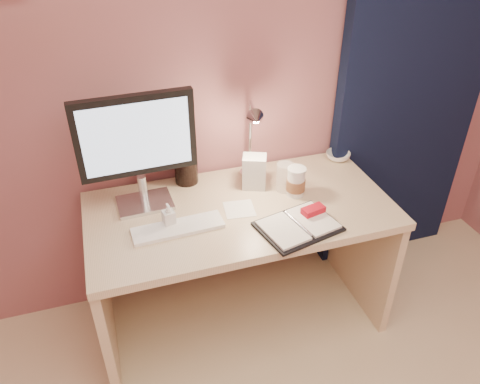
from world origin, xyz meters
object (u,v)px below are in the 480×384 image
object	(u,v)px
keyboard	(178,228)
lotion_bottle	(169,215)
product_box	(254,172)
desk	(236,236)
bowl	(338,156)
clear_cup	(285,177)
desk_lamp	(262,136)
dark_jar	(186,168)
monitor	(137,143)
planner	(299,224)
coffee_cup	(296,182)

from	to	relation	value
keyboard	lotion_bottle	bearing A→B (deg)	125.23
keyboard	product_box	distance (m)	0.48
desk	bowl	bearing A→B (deg)	16.85
clear_cup	desk_lamp	distance (m)	0.23
dark_jar	keyboard	bearing A→B (deg)	-107.87
desk_lamp	monitor	bearing A→B (deg)	-168.30
lotion_bottle	desk_lamp	size ratio (longest dim) A/B	0.26
keyboard	planner	distance (m)	0.52
keyboard	dark_jar	bearing A→B (deg)	69.56
planner	product_box	xyz separation A→B (m)	(-0.08, 0.36, 0.07)
coffee_cup	bowl	size ratio (longest dim) A/B	1.13
clear_cup	desk_lamp	xyz separation A→B (m)	(-0.09, 0.08, 0.19)
lotion_bottle	clear_cup	bearing A→B (deg)	11.01
lotion_bottle	product_box	world-z (taller)	product_box
clear_cup	dark_jar	size ratio (longest dim) A/B	0.88
desk	lotion_bottle	bearing A→B (deg)	-162.10
planner	desk_lamp	bearing A→B (deg)	83.88
monitor	keyboard	world-z (taller)	monitor
bowl	desk_lamp	world-z (taller)	desk_lamp
coffee_cup	lotion_bottle	size ratio (longest dim) A/B	1.31
dark_jar	product_box	distance (m)	0.34
monitor	planner	distance (m)	0.78
desk	planner	world-z (taller)	planner
coffee_cup	lotion_bottle	distance (m)	0.62
lotion_bottle	dark_jar	bearing A→B (deg)	65.67
clear_cup	bowl	distance (m)	0.43
lotion_bottle	product_box	distance (m)	0.49
desk	product_box	xyz separation A→B (m)	(0.12, 0.07, 0.31)
product_box	planner	bearing A→B (deg)	-55.92
lotion_bottle	dark_jar	distance (m)	0.36
desk	keyboard	size ratio (longest dim) A/B	3.55
keyboard	desk_lamp	world-z (taller)	desk_lamp
lotion_bottle	bowl	bearing A→B (deg)	17.22
monitor	bowl	size ratio (longest dim) A/B	4.19
keyboard	bowl	size ratio (longest dim) A/B	3.06
planner	dark_jar	distance (m)	0.64
monitor	lotion_bottle	xyz separation A→B (m)	(0.08, -0.19, -0.27)
bowl	product_box	xyz separation A→B (m)	(-0.52, -0.12, 0.06)
planner	desk	bearing A→B (deg)	111.57
desk	clear_cup	xyz separation A→B (m)	(0.25, 0.00, 0.30)
desk	keyboard	world-z (taller)	keyboard
bowl	lotion_bottle	world-z (taller)	lotion_bottle
bowl	coffee_cup	bearing A→B (deg)	-145.47
keyboard	clear_cup	bearing A→B (deg)	12.83
keyboard	bowl	xyz separation A→B (m)	(0.94, 0.34, 0.01)
bowl	product_box	world-z (taller)	product_box
desk	dark_jar	distance (m)	0.42
coffee_cup	product_box	world-z (taller)	product_box
desk	planner	xyz separation A→B (m)	(0.20, -0.29, 0.24)
monitor	desk_lamp	size ratio (longest dim) A/B	1.28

